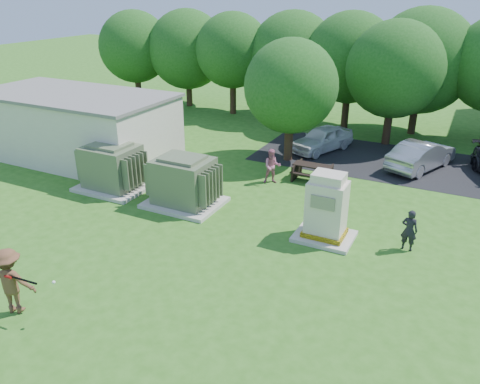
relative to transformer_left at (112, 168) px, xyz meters
The scene contains 15 objects.
ground 7.96m from the transformer_left, 34.70° to the right, with size 120.00×120.00×0.00m, color #2D6619.
service_building 5.19m from the transformer_left, 150.95° to the left, with size 10.00×5.00×3.20m, color beige.
service_building_roof 5.64m from the transformer_left, 150.95° to the left, with size 10.20×5.20×0.15m, color slate.
parking_strip 16.25m from the transformer_left, 33.69° to the left, with size 20.00×6.00×0.01m, color #232326.
transformer_left is the anchor object (origin of this frame).
transformer_right 3.70m from the transformer_left, ahead, with size 3.00×2.40×2.07m.
generator_cabinet 9.69m from the transformer_left, ahead, with size 2.03×1.66×2.47m.
picnic_table 8.98m from the transformer_left, 32.86° to the left, with size 1.76×1.32×0.75m.
batter 8.58m from the transformer_left, 67.13° to the right, with size 1.25×0.72×1.93m, color brown.
person_by_generator 12.44m from the transformer_left, ahead, with size 0.54×0.35×1.48m, color black.
person_at_picnic 7.06m from the transformer_left, 31.92° to the left, with size 0.78×0.60×1.60m, color #C46884.
car_white 11.34m from the transformer_left, 54.35° to the left, with size 1.57×3.91×1.33m, color white.
car_silver_a 14.65m from the transformer_left, 36.41° to the left, with size 1.49×4.28×1.41m, color #9E9EA2.
batting_equipment 8.95m from the transformer_left, 63.12° to the right, with size 1.46×0.41×0.11m.
tree_row 16.56m from the transformer_left, 59.50° to the left, with size 41.30×13.30×7.30m.
Camera 1 is at (7.07, -10.05, 8.22)m, focal length 35.00 mm.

